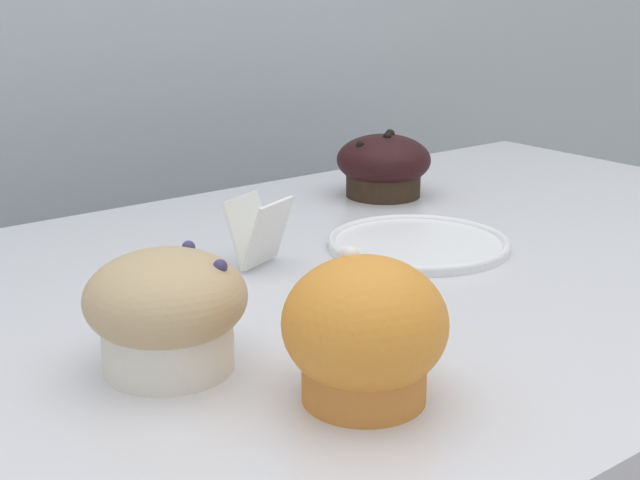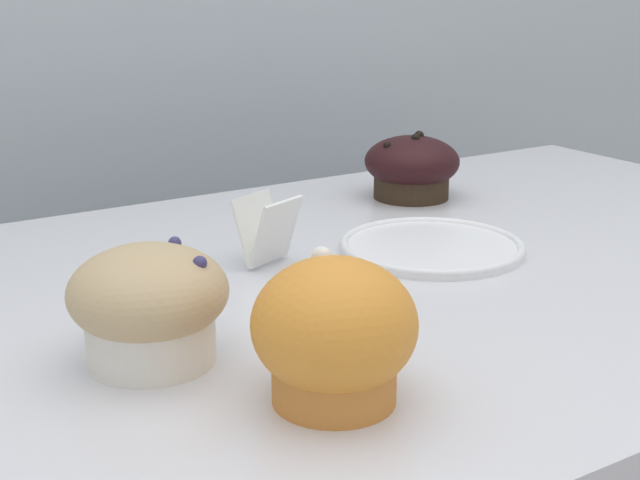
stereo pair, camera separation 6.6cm
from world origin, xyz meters
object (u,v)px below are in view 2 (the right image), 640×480
at_px(serving_plate, 432,246).
at_px(muffin_front_center, 412,167).
at_px(muffin_back_left, 334,334).
at_px(muffin_back_right, 149,304).

bearing_deg(serving_plate, muffin_front_center, 57.83).
bearing_deg(muffin_back_left, serving_plate, 40.09).
height_order(muffin_front_center, muffin_back_left, muffin_back_left).
xyz_separation_m(muffin_front_center, muffin_back_left, (-0.34, -0.37, 0.01)).
xyz_separation_m(muffin_front_center, serving_plate, (-0.10, -0.17, -0.03)).
xyz_separation_m(muffin_back_left, muffin_back_right, (-0.07, 0.11, -0.00)).
height_order(muffin_back_right, serving_plate, muffin_back_right).
distance_m(muffin_back_right, serving_plate, 0.32).
height_order(muffin_back_left, muffin_back_right, muffin_back_left).
bearing_deg(muffin_back_left, muffin_front_center, 46.96).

